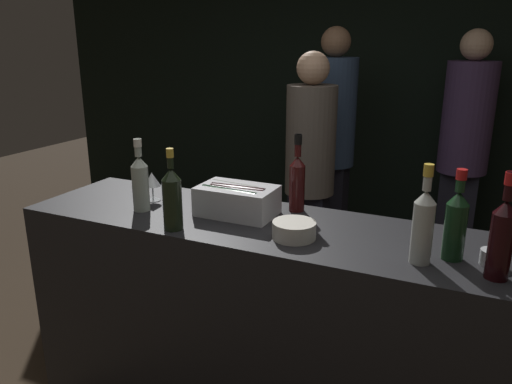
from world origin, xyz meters
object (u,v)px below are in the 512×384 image
object	(u,v)px
person_in_hoodie	(464,147)
person_grey_polo	(332,141)
red_wine_bottle_tall	(502,236)
red_wine_bottle_black_foil	(297,180)
ice_bin_with_bottles	(236,199)
white_wine_bottle	(140,181)
champagne_bottle	(172,197)
person_blond_tee	(310,167)
wine_glass	(152,180)
bowl_white	(294,229)
red_wine_bottle_burgundy	(456,222)
candle_votive	(491,257)
rose_wine_bottle	(423,223)

from	to	relation	value
person_in_hoodie	person_grey_polo	bearing A→B (deg)	38.15
red_wine_bottle_tall	red_wine_bottle_black_foil	bearing A→B (deg)	156.62
ice_bin_with_bottles	white_wine_bottle	world-z (taller)	white_wine_bottle
ice_bin_with_bottles	red_wine_bottle_tall	distance (m)	1.06
person_in_hoodie	red_wine_bottle_tall	bearing A→B (deg)	119.29
champagne_bottle	person_blond_tee	size ratio (longest dim) A/B	0.20
red_wine_bottle_tall	wine_glass	bearing A→B (deg)	172.37
ice_bin_with_bottles	wine_glass	world-z (taller)	wine_glass
bowl_white	person_blond_tee	bearing A→B (deg)	106.52
red_wine_bottle_burgundy	person_in_hoodie	xyz separation A→B (m)	(-0.07, 2.03, -0.13)
candle_votive	wine_glass	bearing A→B (deg)	176.27
person_in_hoodie	person_grey_polo	distance (m)	0.93
white_wine_bottle	rose_wine_bottle	size ratio (longest dim) A/B	0.93
wine_glass	person_in_hoodie	world-z (taller)	person_in_hoodie
wine_glass	person_blond_tee	xyz separation A→B (m)	(0.36, 1.23, -0.18)
candle_votive	red_wine_bottle_black_foil	size ratio (longest dim) A/B	0.21
red_wine_bottle_black_foil	person_blond_tee	distance (m)	1.14
candle_votive	person_in_hoodie	world-z (taller)	person_in_hoodie
champagne_bottle	person_grey_polo	bearing A→B (deg)	88.00
champagne_bottle	person_grey_polo	size ratio (longest dim) A/B	0.18
bowl_white	candle_votive	size ratio (longest dim) A/B	2.28
bowl_white	person_blond_tee	xyz separation A→B (m)	(-0.41, 1.38, -0.11)
ice_bin_with_bottles	wine_glass	size ratio (longest dim) A/B	2.41
person_in_hoodie	champagne_bottle	bearing A→B (deg)	89.80
ice_bin_with_bottles	wine_glass	bearing A→B (deg)	179.18
white_wine_bottle	red_wine_bottle_burgundy	bearing A→B (deg)	1.52
red_wine_bottle_black_foil	candle_votive	bearing A→B (deg)	-17.33
rose_wine_bottle	ice_bin_with_bottles	bearing A→B (deg)	167.80
red_wine_bottle_burgundy	champagne_bottle	bearing A→B (deg)	-170.69
ice_bin_with_bottles	person_blond_tee	xyz separation A→B (m)	(-0.08, 1.23, -0.15)
red_wine_bottle_black_foil	red_wine_bottle_burgundy	world-z (taller)	red_wine_bottle_black_foil
red_wine_bottle_black_foil	person_in_hoodie	size ratio (longest dim) A/B	0.19
rose_wine_bottle	person_in_hoodie	bearing A→B (deg)	89.35
red_wine_bottle_black_foil	champagne_bottle	bearing A→B (deg)	-131.14
candle_votive	champagne_bottle	distance (m)	1.19
bowl_white	red_wine_bottle_black_foil	bearing A→B (deg)	108.86
red_wine_bottle_black_foil	rose_wine_bottle	xyz separation A→B (m)	(0.58, -0.33, 0.00)
person_in_hoodie	person_blond_tee	size ratio (longest dim) A/B	1.08
bowl_white	person_grey_polo	size ratio (longest dim) A/B	0.09
rose_wine_bottle	person_grey_polo	distance (m)	2.08
red_wine_bottle_tall	person_grey_polo	size ratio (longest dim) A/B	0.19
red_wine_bottle_tall	person_in_hoodie	size ratio (longest dim) A/B	0.19
red_wine_bottle_black_foil	red_wine_bottle_tall	xyz separation A→B (m)	(0.81, -0.35, 0.00)
candle_votive	rose_wine_bottle	distance (m)	0.26
candle_votive	person_blond_tee	size ratio (longest dim) A/B	0.04
red_wine_bottle_black_foil	person_blond_tee	size ratio (longest dim) A/B	0.20
candle_votive	person_grey_polo	size ratio (longest dim) A/B	0.04
wine_glass	candle_votive	xyz separation A→B (m)	(1.47, -0.10, -0.07)
wine_glass	red_wine_bottle_black_foil	bearing A→B (deg)	12.91
rose_wine_bottle	champagne_bottle	bearing A→B (deg)	-174.43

